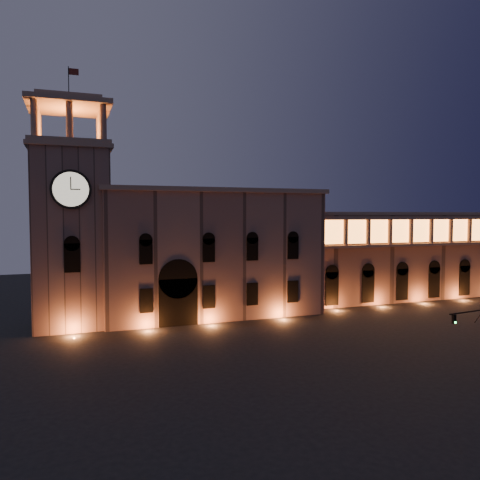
{
  "coord_description": "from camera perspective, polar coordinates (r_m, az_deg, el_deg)",
  "views": [
    {
      "loc": [
        -20.71,
        -41.52,
        14.02
      ],
      "look_at": [
        0.29,
        16.0,
        10.75
      ],
      "focal_mm": 35.0,
      "sensor_mm": 36.0,
      "label": 1
    }
  ],
  "objects": [
    {
      "name": "traffic_light",
      "position": [
        46.24,
        27.03,
        -10.57
      ],
      "size": [
        4.68,
        0.91,
        6.45
      ],
      "rotation": [
        0.0,
        0.0,
        0.12
      ],
      "color": "black",
      "rests_on": "ground"
    },
    {
      "name": "clock_tower",
      "position": [
        62.52,
        -19.86,
        1.48
      ],
      "size": [
        9.8,
        9.8,
        32.4
      ],
      "color": "#79594F",
      "rests_on": "ground"
    },
    {
      "name": "colonnade_wing",
      "position": [
        84.3,
        18.74,
        -1.65
      ],
      "size": [
        40.6,
        11.5,
        14.5
      ],
      "color": "brown",
      "rests_on": "ground"
    },
    {
      "name": "government_building",
      "position": [
        66.34,
        -3.68,
        -1.49
      ],
      "size": [
        30.8,
        12.8,
        17.6
      ],
      "color": "#79594F",
      "rests_on": "ground"
    },
    {
      "name": "ground",
      "position": [
        48.47,
        6.36,
        -13.77
      ],
      "size": [
        160.0,
        160.0,
        0.0
      ],
      "primitive_type": "plane",
      "color": "black",
      "rests_on": "ground"
    }
  ]
}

